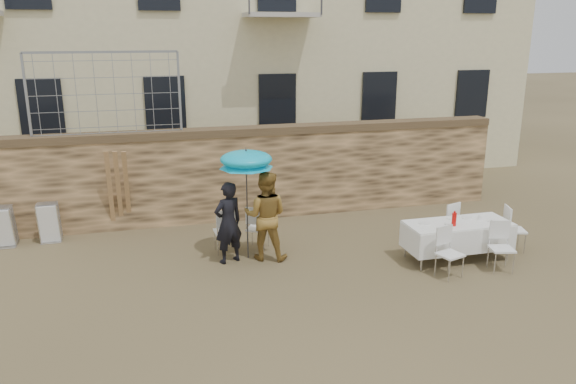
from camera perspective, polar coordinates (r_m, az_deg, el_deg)
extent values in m
plane|color=brown|center=(9.44, 1.09, -12.00)|extent=(80.00, 80.00, 0.00)
cube|color=olive|center=(13.62, -4.64, 1.82)|extent=(13.00, 0.50, 2.20)
imported|color=black|center=(11.06, -6.09, -3.11)|extent=(0.71, 0.59, 1.65)
imported|color=gold|center=(11.16, -2.29, -2.42)|extent=(1.07, 0.96, 1.81)
cylinder|color=#3F3F44|center=(11.17, -4.16, -2.22)|extent=(0.03, 0.03, 1.88)
cone|color=#09ADD3|center=(10.89, -4.27, 3.03)|extent=(1.06, 1.06, 0.22)
cube|color=white|center=(11.67, 16.93, -3.09)|extent=(2.10, 0.85, 0.05)
cylinder|color=silver|center=(11.06, 13.47, -5.99)|extent=(0.04, 0.04, 0.74)
cylinder|color=silver|center=(12.04, 21.50, -4.86)|extent=(0.04, 0.04, 0.74)
cylinder|color=silver|center=(11.63, 11.88, -4.78)|extent=(0.04, 0.04, 0.74)
cylinder|color=silver|center=(12.57, 19.68, -3.81)|extent=(0.04, 0.04, 0.74)
cylinder|color=red|center=(11.40, 16.52, -2.69)|extent=(0.09, 0.09, 0.26)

